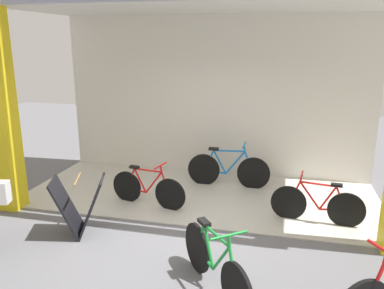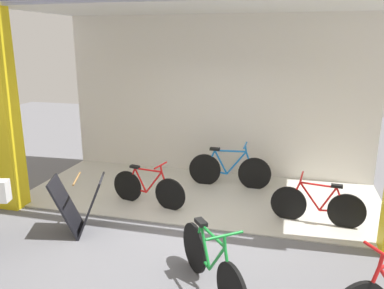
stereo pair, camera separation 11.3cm
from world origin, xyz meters
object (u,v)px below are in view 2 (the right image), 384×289
bicycle_inside_0 (317,205)px  bicycle_inside_2 (229,170)px  sandwich_board_sign (79,206)px  bicycle_inside_1 (148,188)px  bicycle_parked_0 (211,265)px

bicycle_inside_0 → bicycle_inside_2: (-1.60, 1.24, 0.04)m
bicycle_inside_2 → sandwich_board_sign: bicycle_inside_2 is taller
bicycle_inside_1 → bicycle_parked_0: bearing=-53.1°
bicycle_inside_1 → bicycle_parked_0: size_ratio=1.11×
bicycle_inside_0 → bicycle_inside_1: bearing=-179.9°
bicycle_parked_0 → bicycle_inside_2: bearing=96.0°
sandwich_board_sign → bicycle_inside_2: bearing=52.8°
bicycle_parked_0 → sandwich_board_sign: (-2.20, 0.90, 0.09)m
bicycle_inside_2 → sandwich_board_sign: size_ratio=1.81×
bicycle_inside_0 → sandwich_board_sign: sandwich_board_sign is taller
bicycle_inside_0 → sandwich_board_sign: size_ratio=1.60×
bicycle_inside_2 → bicycle_parked_0: (0.35, -3.34, -0.01)m
bicycle_inside_1 → sandwich_board_sign: size_ratio=1.59×
bicycle_inside_1 → bicycle_inside_0: bearing=0.1°
bicycle_inside_1 → sandwich_board_sign: 1.36m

